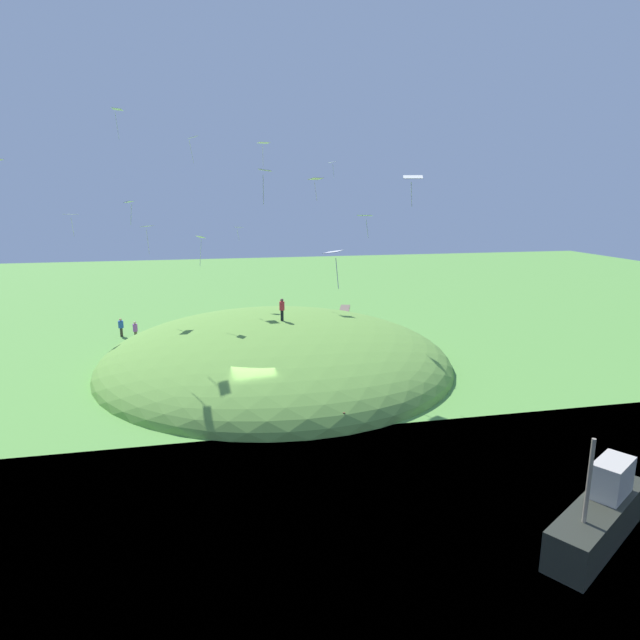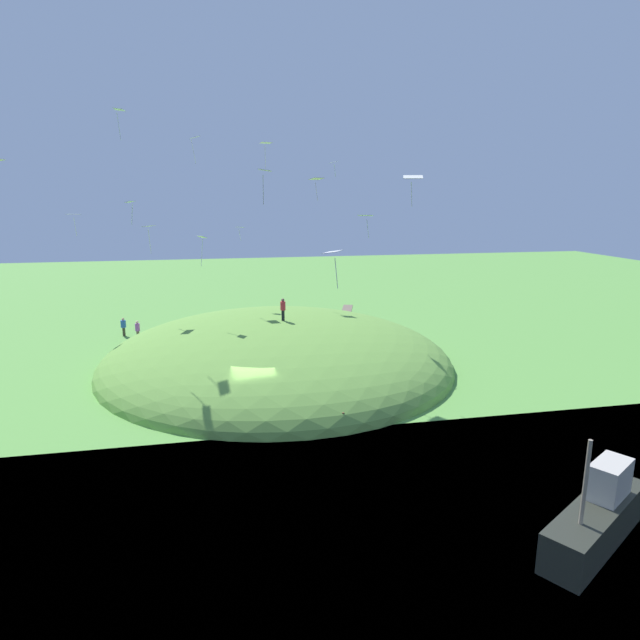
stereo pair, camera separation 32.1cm
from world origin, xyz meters
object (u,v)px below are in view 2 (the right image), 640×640
(kite_3, at_px, (202,240))
(kite_8, at_px, (195,139))
(kite_5, at_px, (266,144))
(mooring_post, at_px, (343,422))
(kite_1, at_px, (366,216))
(person_with_child, at_px, (123,325))
(kite_4, at_px, (265,172))
(kite_12, at_px, (149,228))
(person_on_hilltop, at_px, (283,307))
(kite_11, at_px, (334,163))
(kite_7, at_px, (333,253))
(kite_6, at_px, (119,111))
(kite_10, at_px, (413,178))
(kite_14, at_px, (130,204))
(kite_2, at_px, (73,215))
(kite_0, at_px, (240,228))
(kite_9, at_px, (317,180))
(person_walking_path, at_px, (137,328))
(boat_on_lake, at_px, (598,517))

(kite_3, bearing_deg, kite_8, 2.27)
(kite_5, distance_m, mooring_post, 28.99)
(kite_1, height_order, kite_3, kite_1)
(person_with_child, relative_size, kite_4, 0.87)
(kite_5, xyz_separation_m, kite_12, (-7.11, 9.68, -6.84))
(person_on_hilltop, distance_m, kite_5, 17.20)
(kite_8, xyz_separation_m, mooring_post, (-21.52, -7.45, -16.28))
(kite_8, relative_size, kite_11, 1.86)
(person_with_child, bearing_deg, kite_8, -83.64)
(kite_7, bearing_deg, kite_6, 41.73)
(kite_5, height_order, kite_6, kite_6)
(kite_6, relative_size, kite_8, 0.92)
(kite_6, xyz_separation_m, kite_10, (-10.78, -16.73, -4.54))
(kite_14, xyz_separation_m, mooring_post, (-8.85, -11.14, -11.21))
(kite_6, relative_size, kite_10, 1.18)
(kite_2, height_order, kite_3, kite_2)
(kite_4, distance_m, mooring_post, 14.15)
(kite_0, height_order, kite_7, kite_0)
(kite_9, bearing_deg, kite_5, 7.56)
(kite_1, xyz_separation_m, kite_11, (8.01, 0.30, 3.71))
(person_walking_path, xyz_separation_m, kite_3, (-8.14, -5.97, 8.08))
(kite_1, bearing_deg, kite_4, 114.52)
(kite_2, distance_m, kite_7, 26.38)
(person_walking_path, bearing_deg, kite_2, -166.00)
(kite_6, relative_size, kite_14, 1.39)
(kite_7, xyz_separation_m, mooring_post, (-0.85, -0.41, -8.83))
(kite_9, height_order, mooring_post, kite_9)
(person_walking_path, distance_m, kite_8, 16.69)
(kite_0, relative_size, kite_5, 0.52)
(boat_on_lake, xyz_separation_m, kite_9, (20.78, 6.22, 12.26))
(kite_4, distance_m, kite_10, 8.16)
(person_with_child, bearing_deg, kite_7, -128.34)
(person_with_child, relative_size, kite_3, 0.78)
(kite_4, height_order, kite_7, kite_4)
(boat_on_lake, relative_size, kite_8, 2.73)
(kite_5, bearing_deg, kite_1, -164.37)
(kite_2, distance_m, kite_6, 11.23)
(kite_11, bearing_deg, kite_12, 84.69)
(kite_1, xyz_separation_m, kite_6, (6.39, 15.32, 6.75))
(kite_6, relative_size, mooring_post, 1.97)
(person_on_hilltop, distance_m, kite_9, 9.33)
(kite_8, distance_m, kite_12, 9.08)
(kite_1, bearing_deg, kite_5, 15.63)
(kite_5, height_order, kite_12, kite_5)
(kite_4, distance_m, kite_14, 9.00)
(kite_11, bearing_deg, kite_6, 96.17)
(person_walking_path, xyz_separation_m, mooring_post, (-21.43, -13.10, -0.57))
(kite_14, bearing_deg, kite_6, 10.78)
(person_walking_path, xyz_separation_m, kite_8, (0.09, -5.64, 15.71))
(kite_1, bearing_deg, kite_10, -162.24)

